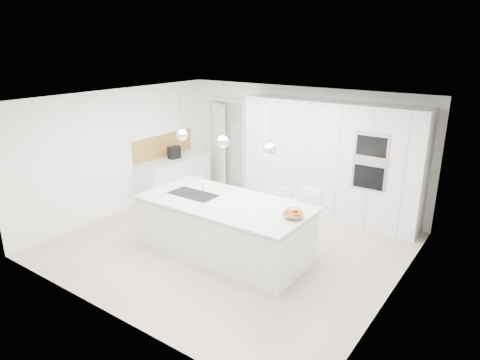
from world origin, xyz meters
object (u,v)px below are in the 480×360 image
Objects in this scene: espresso_machine at (174,152)px; bar_stool_left at (280,216)px; bar_stool_right at (307,222)px; island_base at (224,229)px; fruit_bowl at (293,216)px.

espresso_machine is 3.17m from bar_stool_left.
bar_stool_left is at bearing 173.17° from bar_stool_right.
island_base is 1.37m from bar_stool_right.
bar_stool_right reaches higher than bar_stool_left.
bar_stool_right reaches higher than island_base.
fruit_bowl is 0.28× the size of bar_stool_right.
espresso_machine reaches higher than bar_stool_left.
fruit_bowl is at bearing -77.28° from bar_stool_right.
fruit_bowl is (1.22, 0.09, 0.51)m from island_base.
fruit_bowl is 1.16m from bar_stool_left.
bar_stool_left is 0.58m from bar_stool_right.
fruit_bowl is 4.01m from espresso_machine.
fruit_bowl is 0.82m from bar_stool_right.
island_base is 1.32m from fruit_bowl.
island_base is 3.01m from espresso_machine.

